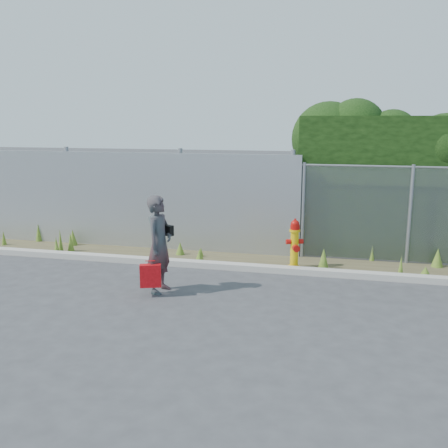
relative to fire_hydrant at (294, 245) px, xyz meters
name	(u,v)px	position (x,y,z in m)	size (l,w,h in m)	color
ground	(222,302)	(-0.97, -2.12, -0.49)	(80.00, 80.00, 0.00)	#3B3B3E
curb	(243,267)	(-0.97, -0.32, -0.43)	(16.00, 0.22, 0.12)	#ACA69C
weed_strip	(257,256)	(-0.80, 0.35, -0.38)	(16.00, 1.30, 0.54)	brown
corrugated_fence	(116,200)	(-4.21, 0.88, 0.61)	(8.50, 0.21, 2.30)	#A2A5A9
fire_hydrant	(294,245)	(0.00, 0.00, 0.00)	(0.34, 0.31, 1.02)	#E1B40B
woman	(159,244)	(-2.13, -1.87, 0.35)	(0.61, 0.40, 1.68)	#0D5758
red_tote_bag	(151,276)	(-2.19, -2.17, -0.13)	(0.35, 0.13, 0.46)	#A3090B
black_shoulder_bag	(167,230)	(-2.06, -1.69, 0.56)	(0.24, 0.10, 0.18)	black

